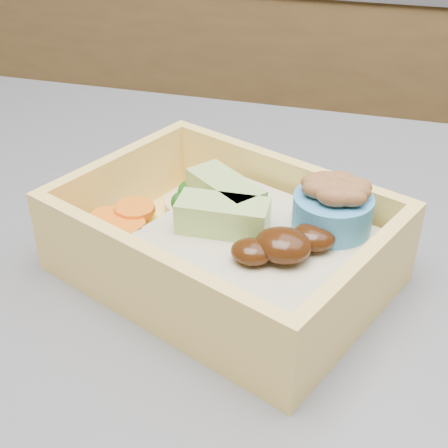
# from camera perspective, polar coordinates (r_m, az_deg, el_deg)

# --- Properties ---
(bento_box) EXTENTS (0.25, 0.21, 0.08)m
(bento_box) POSITION_cam_1_polar(r_m,az_deg,el_deg) (0.41, 0.95, -1.71)
(bento_box) COLOR #FBD267
(bento_box) RESTS_ON island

